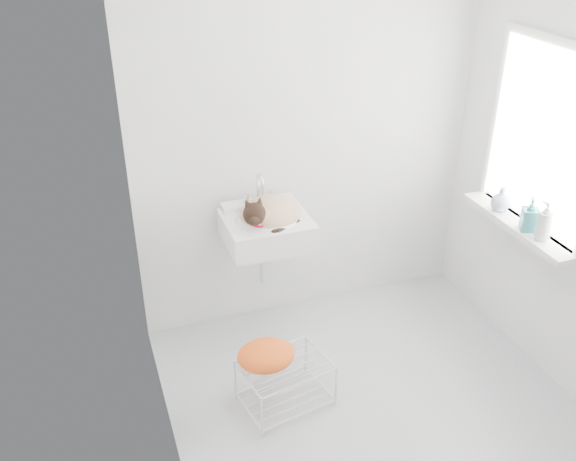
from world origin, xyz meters
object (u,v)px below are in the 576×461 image
object	(u,v)px
cat	(270,213)
bottle_c	(499,210)
sink	(267,218)
wire_rack	(285,382)
bottle_a	(541,239)
bottle_b	(527,230)

from	to	relation	value
cat	bottle_c	bearing A→B (deg)	-28.45
sink	wire_rack	bearing A→B (deg)	-99.34
bottle_a	wire_rack	bearing A→B (deg)	175.34
wire_rack	bottle_a	bearing A→B (deg)	-4.66
sink	cat	size ratio (longest dim) A/B	1.14
bottle_a	bottle_c	world-z (taller)	bottle_a
sink	cat	bearing A→B (deg)	-49.88
wire_rack	bottle_a	distance (m)	1.62
bottle_b	bottle_c	bearing A→B (deg)	90.00
bottle_a	cat	bearing A→B (deg)	151.36
sink	bottle_b	bearing A→B (deg)	-24.98
cat	bottle_c	world-z (taller)	cat
bottle_a	bottle_c	xyz separation A→B (m)	(0.00, 0.38, 0.00)
sink	bottle_a	bearing A→B (deg)	-28.93
sink	cat	xyz separation A→B (m)	(0.01, -0.02, 0.04)
wire_rack	cat	bearing A→B (deg)	79.13
sink	bottle_c	world-z (taller)	sink
sink	bottle_c	xyz separation A→B (m)	(1.36, -0.37, 0.00)
bottle_a	bottle_b	distance (m)	0.12
wire_rack	bottle_a	world-z (taller)	bottle_a
wire_rack	bottle_b	distance (m)	1.62
bottle_b	bottle_a	bearing A→B (deg)	-90.00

